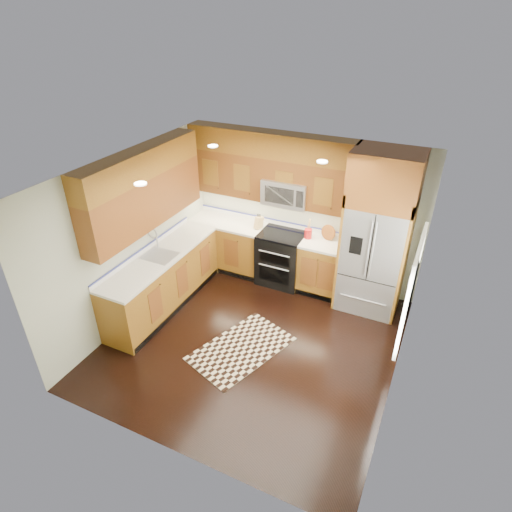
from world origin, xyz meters
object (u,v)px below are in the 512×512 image
at_px(refrigerator, 377,235).
at_px(knife_block, 259,222).
at_px(rug, 241,348).
at_px(range, 281,258).
at_px(utensil_crock, 308,232).

bearing_deg(refrigerator, knife_block, 177.73).
height_order(rug, knife_block, knife_block).
height_order(refrigerator, rug, refrigerator).
bearing_deg(knife_block, rug, -72.15).
bearing_deg(range, refrigerator, -1.40).
relative_size(range, knife_block, 3.51).
relative_size(range, utensil_crock, 2.71).
bearing_deg(rug, knife_block, 127.37).
height_order(range, rug, range).
bearing_deg(utensil_crock, rug, -98.08).
bearing_deg(range, utensil_crock, 8.20).
relative_size(refrigerator, utensil_crock, 7.46).
relative_size(refrigerator, rug, 1.79).
relative_size(knife_block, utensil_crock, 0.77).
distance_m(rug, utensil_crock, 2.23).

